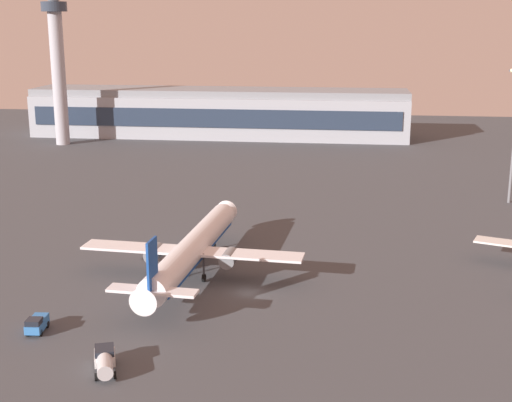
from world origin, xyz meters
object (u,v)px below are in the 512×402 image
control_tower (57,55)px  airplane_near_gate (192,249)px  fuel_truck (105,361)px  maintenance_van (37,324)px

control_tower → airplane_near_gate: control_tower is taller
control_tower → fuel_truck: bearing=-66.6°
airplane_near_gate → maintenance_van: (-15.79, -23.11, -3.25)m
control_tower → maintenance_van: bearing=-69.5°
control_tower → airplane_near_gate: 135.74m
fuel_truck → maintenance_van: (-12.26, 9.18, -0.19)m
airplane_near_gate → fuel_truck: bearing=-91.9°
control_tower → fuel_truck: control_tower is taller
control_tower → maintenance_van: size_ratio=11.75×
airplane_near_gate → control_tower: bearing=124.6°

